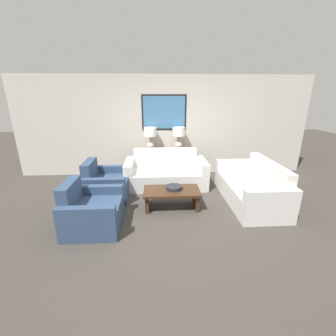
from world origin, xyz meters
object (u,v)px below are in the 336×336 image
object	(u,v)px
coffee_table	(172,195)
armchair_near_back_wall	(106,185)
table_lamp_right	(179,135)
couch_by_side	(252,188)
console_table	(165,163)
armchair_near_camera	(92,212)
table_lamp_left	(150,135)
decorative_bowl	(174,188)
couch_by_back_wall	(166,174)

from	to	relation	value
coffee_table	armchair_near_back_wall	world-z (taller)	armchair_near_back_wall
armchair_near_back_wall	table_lamp_right	bearing A→B (deg)	36.37
coffee_table	couch_by_side	bearing A→B (deg)	6.89
console_table	armchair_near_camera	bearing A→B (deg)	-118.81
couch_by_side	armchair_near_camera	bearing A→B (deg)	-165.65
table_lamp_left	decorative_bowl	distance (m)	2.01
table_lamp_right	armchair_near_camera	world-z (taller)	table_lamp_right
decorative_bowl	armchair_near_back_wall	xyz separation A→B (m)	(-1.45, 0.55, -0.14)
couch_by_back_wall	armchair_near_camera	bearing A→B (deg)	-126.97
armchair_near_back_wall	table_lamp_left	bearing A→B (deg)	52.64
coffee_table	armchair_near_camera	bearing A→B (deg)	-157.24
coffee_table	armchair_near_camera	world-z (taller)	armchair_near_camera
couch_by_side	armchair_near_camera	size ratio (longest dim) A/B	2.03
console_table	table_lamp_left	xyz separation A→B (m)	(-0.38, 0.00, 0.77)
table_lamp_right	coffee_table	size ratio (longest dim) A/B	0.54
coffee_table	decorative_bowl	distance (m)	0.15
couch_by_side	decorative_bowl	xyz separation A→B (m)	(-1.65, -0.17, 0.13)
console_table	couch_by_side	size ratio (longest dim) A/B	0.67
table_lamp_left	armchair_near_camera	xyz separation A→B (m)	(-0.97, -2.44, -0.86)
table_lamp_left	table_lamp_right	distance (m)	0.75
table_lamp_left	decorative_bowl	size ratio (longest dim) A/B	1.84
coffee_table	table_lamp_right	bearing A→B (deg)	80.24
armchair_near_camera	couch_by_side	bearing A→B (deg)	14.35
table_lamp_right	couch_by_back_wall	bearing A→B (deg)	-119.79
table_lamp_left	armchair_near_camera	size ratio (longest dim) A/B	0.61
table_lamp_right	armchair_near_camera	distance (m)	3.10
table_lamp_left	coffee_table	bearing A→B (deg)	-76.83
coffee_table	table_lamp_left	bearing A→B (deg)	103.17
armchair_near_back_wall	armchair_near_camera	bearing A→B (deg)	-90.00
table_lamp_left	table_lamp_right	xyz separation A→B (m)	(0.75, 0.00, 0.00)
console_table	couch_by_side	xyz separation A→B (m)	(1.76, -1.65, -0.09)
coffee_table	armchair_near_back_wall	size ratio (longest dim) A/B	1.14
table_lamp_right	coffee_table	xyz separation A→B (m)	(-0.32, -1.85, -0.86)
couch_by_back_wall	decorative_bowl	bearing A→B (deg)	-84.91
console_table	armchair_near_camera	world-z (taller)	armchair_near_camera
coffee_table	armchair_near_camera	xyz separation A→B (m)	(-1.40, -0.59, 0.00)
table_lamp_left	armchair_near_back_wall	distance (m)	1.81
couch_by_back_wall	decorative_bowl	size ratio (longest dim) A/B	6.10
table_lamp_right	armchair_near_back_wall	bearing A→B (deg)	-143.63
console_table	coffee_table	size ratio (longest dim) A/B	1.19
armchair_near_camera	table_lamp_right	bearing A→B (deg)	54.85
console_table	couch_by_side	bearing A→B (deg)	-43.14
couch_by_back_wall	armchair_near_back_wall	world-z (taller)	couch_by_back_wall
table_lamp_left	couch_by_back_wall	size ratio (longest dim) A/B	0.30
couch_by_back_wall	table_lamp_left	bearing A→B (deg)	119.79
console_table	coffee_table	bearing A→B (deg)	-88.22
table_lamp_right	couch_by_side	size ratio (longest dim) A/B	0.30
decorative_bowl	table_lamp_right	bearing A→B (deg)	81.48
coffee_table	decorative_bowl	world-z (taller)	decorative_bowl
couch_by_side	armchair_near_camera	xyz separation A→B (m)	(-3.10, -0.79, -0.01)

